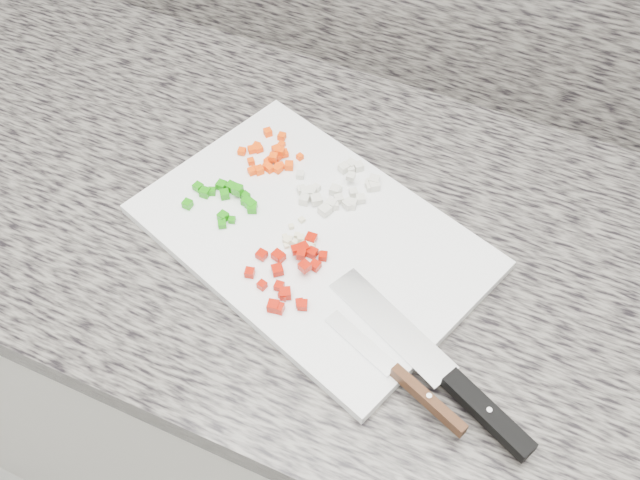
% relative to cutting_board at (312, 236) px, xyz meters
% --- Properties ---
extents(cabinet, '(3.92, 0.62, 0.86)m').
position_rel_cutting_board_xyz_m(cabinet, '(0.08, 0.04, -0.48)').
color(cabinet, silver).
rests_on(cabinet, ground).
extents(countertop, '(3.96, 0.64, 0.04)m').
position_rel_cutting_board_xyz_m(countertop, '(0.08, 0.04, -0.03)').
color(countertop, '#615D56').
rests_on(countertop, cabinet).
extents(cutting_board, '(0.49, 0.40, 0.01)m').
position_rel_cutting_board_xyz_m(cutting_board, '(0.00, 0.00, 0.00)').
color(cutting_board, white).
rests_on(cutting_board, countertop).
extents(carrot_pile, '(0.09, 0.09, 0.02)m').
position_rel_cutting_board_xyz_m(carrot_pile, '(-0.10, 0.09, 0.01)').
color(carrot_pile, '#FD4505').
rests_on(carrot_pile, cutting_board).
extents(onion_pile, '(0.11, 0.10, 0.02)m').
position_rel_cutting_board_xyz_m(onion_pile, '(0.00, 0.07, 0.01)').
color(onion_pile, beige).
rests_on(onion_pile, cutting_board).
extents(green_pepper_pile, '(0.10, 0.07, 0.02)m').
position_rel_cutting_board_xyz_m(green_pepper_pile, '(-0.12, -0.00, 0.01)').
color(green_pepper_pile, '#19820B').
rests_on(green_pepper_pile, cutting_board).
extents(red_pepper_pile, '(0.09, 0.12, 0.02)m').
position_rel_cutting_board_xyz_m(red_pepper_pile, '(0.00, -0.07, 0.01)').
color(red_pepper_pile, '#A60F02').
rests_on(red_pepper_pile, cutting_board).
extents(garlic_pile, '(0.05, 0.05, 0.01)m').
position_rel_cutting_board_xyz_m(garlic_pile, '(-0.01, -0.02, 0.01)').
color(garlic_pile, beige).
rests_on(garlic_pile, cutting_board).
extents(chef_knife, '(0.27, 0.15, 0.02)m').
position_rel_cutting_board_xyz_m(chef_knife, '(0.22, -0.13, 0.01)').
color(chef_knife, silver).
rests_on(chef_knife, cutting_board).
extents(paring_knife, '(0.19, 0.09, 0.02)m').
position_rel_cutting_board_xyz_m(paring_knife, '(0.18, -0.15, 0.01)').
color(paring_knife, silver).
rests_on(paring_knife, cutting_board).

